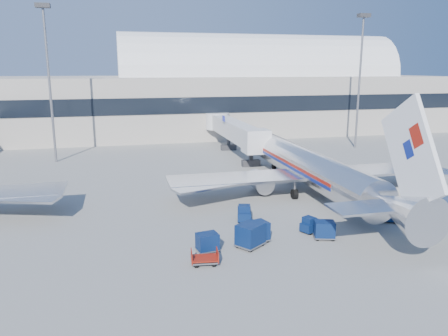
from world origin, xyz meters
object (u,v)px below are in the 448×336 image
object	(u,v)px
tug_left	(244,213)
ramp_worker	(435,227)
cart_train_b	(250,235)
mast_west	(47,61)
barrier_mid	(416,190)
barrier_near	(390,192)
mast_east	(361,62)
cart_train_a	(257,231)
cart_train_c	(207,242)
tug_right	(386,215)
cart_solo_far	(411,209)
jetbridge_near	(232,129)
airliner_main	(314,169)
tug_lead	(312,225)
barrier_far	(441,188)
cart_open_red	(205,259)
cart_solo_near	(324,230)

from	to	relation	value
tug_left	ramp_worker	world-z (taller)	ramp_worker
cart_train_b	ramp_worker	size ratio (longest dim) A/B	1.48
mast_west	barrier_mid	size ratio (longest dim) A/B	7.53
mast_west	barrier_near	bearing A→B (deg)	-36.38
mast_east	barrier_mid	bearing A→B (deg)	-107.26
cart_train_a	cart_train_c	xyz separation A→B (m)	(-4.24, -0.93, -0.11)
tug_right	cart_solo_far	distance (m)	2.73
mast_west	jetbridge_near	bearing A→B (deg)	1.68
barrier_near	cart_train_c	world-z (taller)	cart_train_c
airliner_main	barrier_near	distance (m)	8.74
cart_train_c	cart_solo_far	world-z (taller)	cart_solo_far
cart_train_b	cart_solo_far	world-z (taller)	cart_train_b
tug_left	tug_lead	bearing A→B (deg)	-114.96
jetbridge_near	mast_west	world-z (taller)	mast_west
airliner_main	cart_solo_far	xyz separation A→B (m)	(5.47, -9.57, -1.95)
jetbridge_near	cart_train_a	size ratio (longest dim) A/B	12.25
barrier_mid	cart_train_c	bearing A→B (deg)	-159.20
barrier_far	cart_solo_far	size ratio (longest dim) A/B	1.25
jetbridge_near	tug_lead	bearing A→B (deg)	-93.94
mast_west	cart_train_c	size ratio (longest dim) A/B	12.20
cart_train_b	cart_open_red	distance (m)	4.71
mast_east	tug_right	xyz separation A→B (m)	(-17.23, -35.11, -14.16)
cart_solo_far	mast_west	bearing A→B (deg)	150.48
cart_train_a	cart_solo_far	xyz separation A→B (m)	(15.72, 1.81, 0.07)
cart_train_b	cart_solo_near	bearing A→B (deg)	-34.69
cart_train_c	cart_train_b	bearing A→B (deg)	-7.92
mast_west	barrier_far	size ratio (longest dim) A/B	7.53
barrier_mid	tug_right	distance (m)	11.11
cart_train_b	cart_train_c	xyz separation A→B (m)	(-3.46, -0.10, -0.23)
mast_west	cart_train_b	xyz separation A→B (m)	(18.97, -37.70, -13.78)
airliner_main	cart_solo_far	world-z (taller)	airliner_main
mast_east	cart_train_b	xyz separation A→B (m)	(-31.03, -37.70, -13.78)
jetbridge_near	mast_east	size ratio (longest dim) A/B	1.22
cart_open_red	cart_solo_near	bearing A→B (deg)	19.39
mast_east	barrier_mid	world-z (taller)	mast_east
mast_east	cart_solo_near	xyz separation A→B (m)	(-24.58, -37.54, -13.99)
cart_solo_near	cart_train_a	bearing A→B (deg)	-169.86
cart_train_c	cart_solo_near	bearing A→B (deg)	-8.11
mast_west	barrier_near	distance (m)	49.33
barrier_near	tug_right	world-z (taller)	tug_right
cart_solo_far	cart_open_red	distance (m)	21.17
barrier_far	mast_west	bearing A→B (deg)	147.88
tug_left	cart_train_c	world-z (taller)	tug_left
barrier_near	ramp_worker	size ratio (longest dim) A/B	1.64
jetbridge_near	barrier_near	bearing A→B (deg)	-70.15
jetbridge_near	cart_open_red	world-z (taller)	jetbridge_near
mast_west	tug_left	bearing A→B (deg)	-57.43
ramp_worker	barrier_far	bearing A→B (deg)	-85.33
airliner_main	tug_left	distance (m)	11.76
mast_east	barrier_near	xyz separation A→B (m)	(-12.00, -28.00, -14.34)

